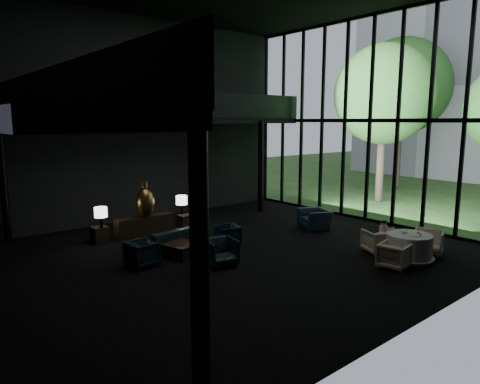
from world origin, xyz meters
TOP-DOWN VIEW (x-y plane):
  - floor at (0.00, 0.00)m, footprint 14.00×12.00m
  - wall_back at (0.00, 6.00)m, footprint 14.00×0.04m
  - wall_front at (0.00, -6.00)m, footprint 14.00×0.04m
  - curtain_wall at (6.95, 0.00)m, footprint 0.20×12.00m
  - mezzanine_back at (1.00, 5.00)m, footprint 12.00×2.00m
  - railing_left at (-5.00, 0.00)m, footprint 0.06×12.00m
  - railing_back at (1.00, 4.00)m, footprint 12.00×0.06m
  - column_sw at (-5.00, -5.70)m, footprint 0.24×0.24m
  - column_nw at (-5.00, 5.70)m, footprint 0.24×0.24m
  - column_ne at (4.80, 4.00)m, footprint 0.24×0.24m
  - tree_near at (11.00, 2.00)m, footprint 4.80×4.80m
  - tree_far at (16.00, 4.00)m, footprint 5.60×5.60m
  - console at (-1.06, 3.63)m, footprint 2.10×0.48m
  - bronze_urn at (-1.06, 3.54)m, footprint 0.67×0.67m
  - side_table_left at (-2.66, 3.69)m, footprint 0.48×0.48m
  - table_lamp_left at (-2.66, 3.50)m, footprint 0.41×0.41m
  - side_table_right at (0.54, 3.50)m, footprint 0.46×0.46m
  - table_lamp_right at (0.54, 3.72)m, footprint 0.42×0.42m
  - sofa at (-1.18, 1.75)m, footprint 2.10×0.87m
  - lounge_armchair_west at (-2.65, 0.66)m, footprint 0.77×0.82m
  - lounge_armchair_east at (0.41, 0.73)m, footprint 0.77×0.80m
  - lounge_armchair_south at (-0.93, -0.68)m, footprint 0.99×0.95m
  - window_armchair at (4.26, 0.37)m, footprint 1.08×1.32m
  - coffee_table at (-1.35, 0.69)m, footprint 1.07×1.07m
  - dining_table at (3.60, -3.76)m, footprint 1.44×1.44m
  - dining_chair_north at (3.48, -2.82)m, footprint 1.01×0.98m
  - dining_chair_east at (4.47, -3.89)m, footprint 1.07×1.10m
  - dining_chair_west at (2.58, -3.89)m, footprint 0.81×0.84m
  - child at (3.66, -2.87)m, footprint 0.25×0.25m
  - plate_a at (3.50, -3.99)m, footprint 0.33×0.33m
  - plate_b at (3.74, -3.49)m, footprint 0.26×0.26m
  - saucer at (3.90, -3.90)m, footprint 0.14×0.14m
  - coffee_cup at (3.84, -3.88)m, footprint 0.10×0.10m
  - cereal_bowl at (3.58, -3.59)m, footprint 0.16×0.16m
  - cream_pot at (3.62, -4.08)m, footprint 0.07×0.07m

SIDE VIEW (x-z plane):
  - floor at x=0.00m, z-range -0.01..0.01m
  - coffee_table at x=-1.35m, z-range 0.00..0.39m
  - side_table_right at x=0.54m, z-range 0.00..0.51m
  - side_table_left at x=-2.66m, z-range 0.00..0.53m
  - dining_table at x=3.60m, z-range -0.05..0.70m
  - console at x=-1.06m, z-range 0.00..0.67m
  - lounge_armchair_east at x=0.41m, z-range 0.00..0.68m
  - dining_chair_west at x=2.58m, z-range 0.00..0.76m
  - lounge_armchair_west at x=-2.65m, z-range 0.00..0.78m
  - sofa at x=-1.18m, z-range 0.00..0.80m
  - dining_chair_north at x=3.48m, z-range 0.00..0.80m
  - dining_chair_east at x=4.47m, z-range 0.00..0.89m
  - lounge_armchair_south at x=-0.93m, z-range 0.00..0.89m
  - window_armchair at x=4.26m, z-range 0.00..1.00m
  - child at x=3.66m, z-range 0.45..0.99m
  - saucer at x=3.90m, z-range 0.75..0.76m
  - plate_b at x=3.74m, z-range 0.75..0.77m
  - plate_a at x=3.50m, z-range 0.75..0.77m
  - cream_pot at x=3.62m, z-range 0.75..0.81m
  - cereal_bowl at x=3.58m, z-range 0.75..0.83m
  - coffee_cup at x=3.84m, z-range 0.76..0.82m
  - table_lamp_right at x=0.54m, z-range 0.66..1.36m
  - table_lamp_left at x=-2.66m, z-range 0.68..1.36m
  - bronze_urn at x=-1.06m, z-range 0.58..1.82m
  - column_sw at x=-5.00m, z-range 0.00..4.00m
  - column_nw at x=-5.00m, z-range 0.00..4.00m
  - column_ne at x=4.80m, z-range 0.00..4.00m
  - wall_back at x=0.00m, z-range 0.00..8.00m
  - wall_front at x=0.00m, z-range 0.00..8.00m
  - curtain_wall at x=6.95m, z-range 0.00..8.00m
  - mezzanine_back at x=1.00m, z-range 3.88..4.12m
  - railing_left at x=-5.00m, z-range 4.10..5.10m
  - railing_back at x=1.00m, z-range 4.10..5.10m
  - tree_near at x=11.00m, z-range 1.41..9.06m
  - tree_far at x=16.00m, z-range 1.59..10.39m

